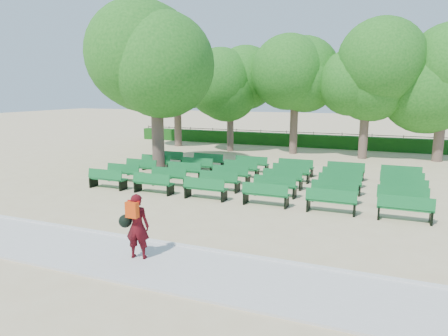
# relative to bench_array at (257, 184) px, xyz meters

# --- Properties ---
(ground) EXTENTS (120.00, 120.00, 0.00)m
(ground) POSITION_rel_bench_array_xyz_m (-0.86, -1.06, -0.09)
(ground) COLOR tan
(paving) EXTENTS (30.00, 2.20, 0.06)m
(paving) POSITION_rel_bench_array_xyz_m (-0.86, -8.46, -0.06)
(paving) COLOR beige
(paving) RESTS_ON ground
(curb) EXTENTS (30.00, 0.12, 0.10)m
(curb) POSITION_rel_bench_array_xyz_m (-0.86, -7.31, -0.04)
(curb) COLOR silver
(curb) RESTS_ON ground
(hedge) EXTENTS (26.00, 0.70, 0.90)m
(hedge) POSITION_rel_bench_array_xyz_m (-0.86, 12.94, 0.36)
(hedge) COLOR #174F15
(hedge) RESTS_ON ground
(fence) EXTENTS (26.00, 0.10, 1.02)m
(fence) POSITION_rel_bench_array_xyz_m (-0.86, 13.34, -0.09)
(fence) COLOR black
(fence) RESTS_ON ground
(tree_line) EXTENTS (21.80, 6.80, 7.04)m
(tree_line) POSITION_rel_bench_array_xyz_m (-0.86, 8.94, -0.09)
(tree_line) COLOR #266E1D
(tree_line) RESTS_ON ground
(bench_array) EXTENTS (1.66, 0.56, 1.04)m
(bench_array) POSITION_rel_bench_array_xyz_m (0.00, 0.00, 0.00)
(bench_array) COLOR #11662C
(bench_array) RESTS_ON ground
(tree_among) EXTENTS (5.79, 5.79, 7.73)m
(tree_among) POSITION_rel_bench_array_xyz_m (-5.44, 1.01, 5.01)
(tree_among) COLOR brown
(tree_among) RESTS_ON ground
(person) EXTENTS (0.78, 0.50, 1.58)m
(person) POSITION_rel_bench_array_xyz_m (-0.40, -8.37, 0.79)
(person) COLOR #45090F
(person) RESTS_ON ground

